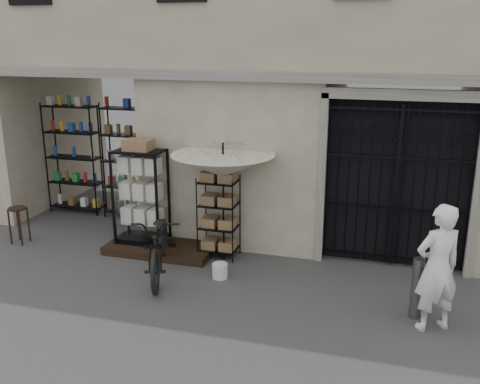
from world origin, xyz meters
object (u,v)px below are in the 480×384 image
(wire_rack, at_px, (219,218))
(market_umbrella, at_px, (223,159))
(bicycle, at_px, (162,274))
(wooden_stool, at_px, (19,224))
(shopkeeper, at_px, (431,328))
(steel_bollard, at_px, (417,288))
(display_cabinet, at_px, (141,201))
(white_bucket, at_px, (220,271))

(wire_rack, distance_m, market_umbrella, 1.12)
(bicycle, height_order, wooden_stool, bicycle)
(wire_rack, relative_size, shopkeeper, 0.84)
(steel_bollard, xyz_separation_m, shopkeeper, (0.22, -0.25, -0.45))
(wire_rack, distance_m, steel_bollard, 3.67)
(market_umbrella, bearing_deg, display_cabinet, 178.51)
(bicycle, xyz_separation_m, steel_bollard, (4.11, -0.32, 0.45))
(wire_rack, relative_size, steel_bollard, 1.67)
(wire_rack, distance_m, shopkeeper, 4.02)
(white_bucket, bearing_deg, wire_rack, 109.16)
(display_cabinet, height_order, steel_bollard, display_cabinet)
(display_cabinet, xyz_separation_m, white_bucket, (1.81, -0.81, -0.82))
(wire_rack, xyz_separation_m, wooden_stool, (-3.95, -0.45, -0.36))
(wooden_stool, distance_m, shopkeeper, 7.66)
(display_cabinet, relative_size, shopkeeper, 1.05)
(wooden_stool, bearing_deg, market_umbrella, 4.97)
(display_cabinet, relative_size, bicycle, 0.89)
(market_umbrella, xyz_separation_m, shopkeeper, (3.50, -1.49, -1.85))
(bicycle, distance_m, shopkeeper, 4.36)
(shopkeeper, bearing_deg, wire_rack, -53.81)
(display_cabinet, bearing_deg, steel_bollard, 7.67)
(wire_rack, bearing_deg, display_cabinet, -164.98)
(wooden_stool, relative_size, steel_bollard, 0.80)
(white_bucket, relative_size, wooden_stool, 0.36)
(bicycle, distance_m, wooden_stool, 3.31)
(steel_bollard, bearing_deg, white_bucket, 171.51)
(steel_bollard, relative_size, shopkeeper, 0.50)
(bicycle, xyz_separation_m, shopkeeper, (4.32, -0.58, 0.00))
(market_umbrella, height_order, shopkeeper, market_umbrella)
(white_bucket, distance_m, wooden_stool, 4.28)
(display_cabinet, bearing_deg, white_bucket, -1.99)
(wooden_stool, bearing_deg, white_bucket, -5.60)
(bicycle, bearing_deg, steel_bollard, -23.44)
(display_cabinet, distance_m, shopkeeper, 5.43)
(display_cabinet, xyz_separation_m, bicycle, (0.80, -0.95, -0.94))
(market_umbrella, bearing_deg, white_bucket, -76.94)
(steel_bollard, bearing_deg, shopkeeper, -49.21)
(bicycle, bearing_deg, display_cabinet, 111.25)
(shopkeeper, bearing_deg, wooden_stool, -38.68)
(display_cabinet, relative_size, steel_bollard, 2.10)
(display_cabinet, height_order, white_bucket, display_cabinet)
(wooden_stool, bearing_deg, steel_bollard, -6.82)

